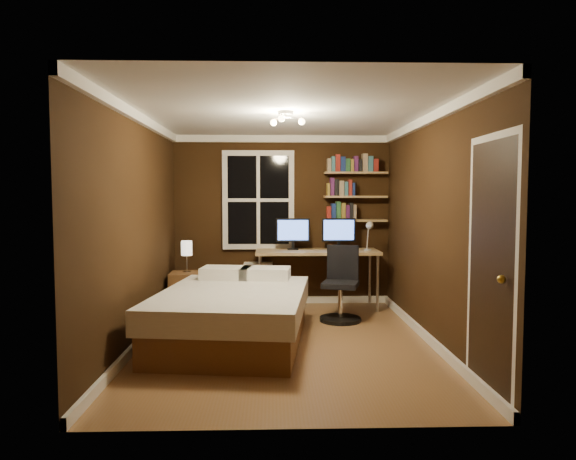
{
  "coord_description": "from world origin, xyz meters",
  "views": [
    {
      "loc": [
        -0.14,
        -5.55,
        1.62
      ],
      "look_at": [
        0.04,
        0.45,
        1.21
      ],
      "focal_mm": 32.0,
      "sensor_mm": 36.0,
      "label": 1
    }
  ],
  "objects_px": {
    "office_chair": "(341,293)",
    "monitor_right": "(339,234)",
    "bedside_lamp": "(187,257)",
    "monitor_left": "(293,234)",
    "radiator": "(258,283)",
    "desk_lamp": "(369,236)",
    "nightstand": "(187,293)",
    "bed": "(234,314)",
    "desk": "(317,254)"
  },
  "relations": [
    {
      "from": "bed",
      "to": "radiator",
      "type": "distance_m",
      "value": 1.96
    },
    {
      "from": "desk_lamp",
      "to": "bed",
      "type": "bearing_deg",
      "value": -138.63
    },
    {
      "from": "bed",
      "to": "desk",
      "type": "xyz_separation_m",
      "value": [
        1.07,
        1.71,
        0.46
      ]
    },
    {
      "from": "bedside_lamp",
      "to": "desk",
      "type": "height_order",
      "value": "bedside_lamp"
    },
    {
      "from": "monitor_left",
      "to": "monitor_right",
      "type": "relative_size",
      "value": 1.0
    },
    {
      "from": "desk",
      "to": "desk_lamp",
      "type": "height_order",
      "value": "desk_lamp"
    },
    {
      "from": "desk",
      "to": "monitor_left",
      "type": "relative_size",
      "value": 3.58
    },
    {
      "from": "nightstand",
      "to": "monitor_right",
      "type": "relative_size",
      "value": 1.15
    },
    {
      "from": "monitor_left",
      "to": "nightstand",
      "type": "bearing_deg",
      "value": -166.18
    },
    {
      "from": "office_chair",
      "to": "monitor_right",
      "type": "bearing_deg",
      "value": 101.31
    },
    {
      "from": "desk",
      "to": "monitor_right",
      "type": "distance_m",
      "value": 0.44
    },
    {
      "from": "radiator",
      "to": "desk_lamp",
      "type": "relative_size",
      "value": 1.44
    },
    {
      "from": "nightstand",
      "to": "monitor_left",
      "type": "distance_m",
      "value": 1.71
    },
    {
      "from": "monitor_right",
      "to": "desk_lamp",
      "type": "relative_size",
      "value": 1.12
    },
    {
      "from": "bed",
      "to": "nightstand",
      "type": "bearing_deg",
      "value": 124.48
    },
    {
      "from": "monitor_left",
      "to": "bedside_lamp",
      "type": "bearing_deg",
      "value": -166.18
    },
    {
      "from": "monitor_right",
      "to": "monitor_left",
      "type": "bearing_deg",
      "value": 180.0
    },
    {
      "from": "office_chair",
      "to": "nightstand",
      "type": "bearing_deg",
      "value": -176.87
    },
    {
      "from": "bedside_lamp",
      "to": "radiator",
      "type": "bearing_deg",
      "value": 27.87
    },
    {
      "from": "nightstand",
      "to": "monitor_left",
      "type": "bearing_deg",
      "value": 11.37
    },
    {
      "from": "nightstand",
      "to": "office_chair",
      "type": "distance_m",
      "value": 2.12
    },
    {
      "from": "bedside_lamp",
      "to": "monitor_right",
      "type": "distance_m",
      "value": 2.19
    },
    {
      "from": "monitor_left",
      "to": "office_chair",
      "type": "relative_size",
      "value": 0.51
    },
    {
      "from": "monitor_right",
      "to": "desk",
      "type": "bearing_deg",
      "value": -164.58
    },
    {
      "from": "desk_lamp",
      "to": "office_chair",
      "type": "relative_size",
      "value": 0.46
    },
    {
      "from": "nightstand",
      "to": "desk_lamp",
      "type": "height_order",
      "value": "desk_lamp"
    },
    {
      "from": "nightstand",
      "to": "bedside_lamp",
      "type": "distance_m",
      "value": 0.5
    },
    {
      "from": "monitor_right",
      "to": "desk_lamp",
      "type": "bearing_deg",
      "value": -29.79
    },
    {
      "from": "bedside_lamp",
      "to": "office_chair",
      "type": "xyz_separation_m",
      "value": [
        2.06,
        -0.49,
        -0.42
      ]
    },
    {
      "from": "bedside_lamp",
      "to": "desk_lamp",
      "type": "relative_size",
      "value": 0.99
    },
    {
      "from": "radiator",
      "to": "monitor_right",
      "type": "relative_size",
      "value": 1.29
    },
    {
      "from": "desk",
      "to": "radiator",
      "type": "bearing_deg",
      "value": 164.59
    },
    {
      "from": "radiator",
      "to": "desk",
      "type": "xyz_separation_m",
      "value": [
        0.85,
        -0.24,
        0.46
      ]
    },
    {
      "from": "radiator",
      "to": "desk_lamp",
      "type": "height_order",
      "value": "desk_lamp"
    },
    {
      "from": "desk",
      "to": "office_chair",
      "type": "distance_m",
      "value": 0.9
    },
    {
      "from": "bedside_lamp",
      "to": "monitor_left",
      "type": "bearing_deg",
      "value": 13.82
    },
    {
      "from": "nightstand",
      "to": "radiator",
      "type": "relative_size",
      "value": 0.89
    },
    {
      "from": "monitor_right",
      "to": "desk_lamp",
      "type": "height_order",
      "value": "monitor_right"
    },
    {
      "from": "bedside_lamp",
      "to": "desk_lamp",
      "type": "bearing_deg",
      "value": 3.06
    },
    {
      "from": "bed",
      "to": "bedside_lamp",
      "type": "xyz_separation_m",
      "value": [
        -0.75,
        1.44,
        0.47
      ]
    },
    {
      "from": "bedside_lamp",
      "to": "monitor_left",
      "type": "height_order",
      "value": "monitor_left"
    },
    {
      "from": "radiator",
      "to": "desk",
      "type": "bearing_deg",
      "value": -15.41
    },
    {
      "from": "desk_lamp",
      "to": "bedside_lamp",
      "type": "bearing_deg",
      "value": -176.94
    },
    {
      "from": "bedside_lamp",
      "to": "office_chair",
      "type": "relative_size",
      "value": 0.45
    },
    {
      "from": "nightstand",
      "to": "office_chair",
      "type": "relative_size",
      "value": 0.58
    },
    {
      "from": "bedside_lamp",
      "to": "monitor_right",
      "type": "bearing_deg",
      "value": 9.62
    },
    {
      "from": "monitor_right",
      "to": "office_chair",
      "type": "height_order",
      "value": "monitor_right"
    },
    {
      "from": "bedside_lamp",
      "to": "desk",
      "type": "bearing_deg",
      "value": 8.59
    },
    {
      "from": "bedside_lamp",
      "to": "desk",
      "type": "relative_size",
      "value": 0.25
    },
    {
      "from": "bed",
      "to": "monitor_left",
      "type": "relative_size",
      "value": 4.69
    }
  ]
}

